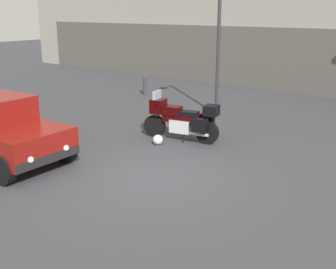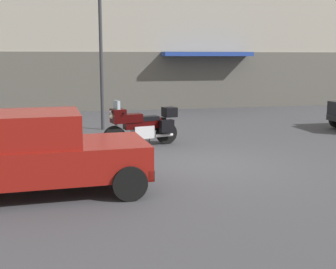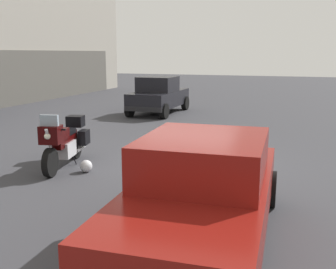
{
  "view_description": "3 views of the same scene",
  "coord_description": "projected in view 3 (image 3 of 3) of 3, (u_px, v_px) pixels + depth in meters",
  "views": [
    {
      "loc": [
        5.77,
        -6.73,
        3.56
      ],
      "look_at": [
        -0.18,
        0.83,
        0.74
      ],
      "focal_mm": 45.77,
      "sensor_mm": 36.0,
      "label": 1
    },
    {
      "loc": [
        -3.14,
        -9.96,
        2.56
      ],
      "look_at": [
        -0.81,
        0.48,
        0.69
      ],
      "focal_mm": 47.54,
      "sensor_mm": 36.0,
      "label": 2
    },
    {
      "loc": [
        -9.16,
        -2.82,
        2.67
      ],
      "look_at": [
        0.04,
        0.39,
        0.71
      ],
      "focal_mm": 43.49,
      "sensor_mm": 36.0,
      "label": 3
    }
  ],
  "objects": [
    {
      "name": "motorcycle",
      "position": [
        64.0,
        141.0,
        9.63
      ],
      "size": [
        2.24,
        1.01,
        1.36
      ],
      "rotation": [
        0.0,
        0.0,
        3.36
      ],
      "color": "black",
      "rests_on": "ground"
    },
    {
      "name": "ground_plane",
      "position": [
        183.0,
        164.0,
        9.92
      ],
      "size": [
        80.0,
        80.0,
        0.0
      ],
      "primitive_type": "plane",
      "color": "#38383D"
    },
    {
      "name": "helmet",
      "position": [
        86.0,
        166.0,
        9.24
      ],
      "size": [
        0.28,
        0.28,
        0.28
      ],
      "primitive_type": "sphere",
      "color": "silver",
      "rests_on": "ground"
    },
    {
      "name": "car_hatchback_near",
      "position": [
        159.0,
        95.0,
        18.13
      ],
      "size": [
        3.89,
        1.8,
        1.64
      ],
      "rotation": [
        0.0,
        0.0,
        -0.01
      ],
      "color": "black",
      "rests_on": "ground"
    },
    {
      "name": "car_sedan_far",
      "position": [
        203.0,
        192.0,
        5.61
      ],
      "size": [
        4.64,
        2.11,
        1.56
      ],
      "rotation": [
        0.0,
        0.0,
        0.05
      ],
      "color": "maroon",
      "rests_on": "ground"
    }
  ]
}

